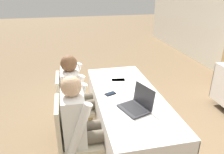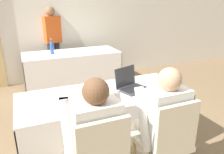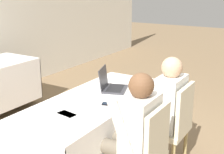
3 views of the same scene
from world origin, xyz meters
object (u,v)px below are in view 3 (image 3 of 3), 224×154
Objects in this scene: cell_phone at (109,104)px; person_white_shirt at (162,107)px; chair_near_right at (171,124)px; chair_near_left at (142,153)px; laptop at (112,86)px; person_checkered_shirt at (131,132)px.

cell_phone is 0.54m from person_white_shirt.
chair_near_right is 0.19m from person_white_shirt.
cell_phone is 0.12× the size of person_white_shirt.
person_white_shirt reaches higher than cell_phone.
chair_near_left is at bearing 0.00° from chair_near_right.
laptop is 0.32× the size of person_checkered_shirt.
laptop is 0.97m from chair_near_left.
laptop is 0.32× the size of person_white_shirt.
person_checkered_shirt is (0.00, 0.10, 0.16)m from chair_near_left.
laptop is at bearing 5.76° from cell_phone.
person_white_shirt is (0.39, -0.37, -0.08)m from cell_phone.
cell_phone is at bearing -118.08° from chair_near_left.
chair_near_right is (0.64, 0.00, 0.00)m from chair_near_left.
cell_phone is (-0.38, -0.20, -0.04)m from laptop.
chair_near_left is (-0.26, -0.48, -0.24)m from cell_phone.
chair_near_right is at bearing -180.00° from chair_near_left.
chair_near_left is 0.78× the size of person_checkered_shirt.
laptop reaches higher than chair_near_left.
chair_near_right is 0.67m from person_checkered_shirt.
laptop is at bearing -137.68° from person_checkered_shirt.
person_white_shirt is at bearing -170.78° from chair_near_left.
person_checkered_shirt is (-0.64, 0.10, 0.16)m from chair_near_right.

